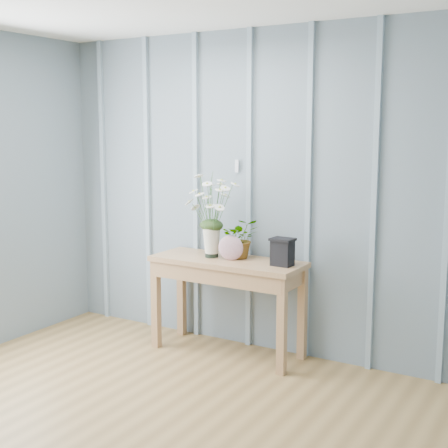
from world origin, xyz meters
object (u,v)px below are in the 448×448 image
Objects in this scene: carved_box at (282,252)px; daisy_vase at (212,205)px; felt_disc_vessel at (231,248)px; sideboard at (227,274)px.

daisy_vase is at bearing -179.18° from carved_box.
daisy_vase reaches higher than felt_disc_vessel.
carved_box is at bearing 0.95° from sideboard.
sideboard is 0.54m from daisy_vase.
sideboard is 6.22× the size of felt_disc_vessel.
sideboard is 0.51m from carved_box.
sideboard is 1.85× the size of daisy_vase.
felt_disc_vessel is (0.19, -0.02, -0.31)m from daisy_vase.
carved_box is (0.46, 0.01, 0.22)m from sideboard.
daisy_vase is 3.36× the size of felt_disc_vessel.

